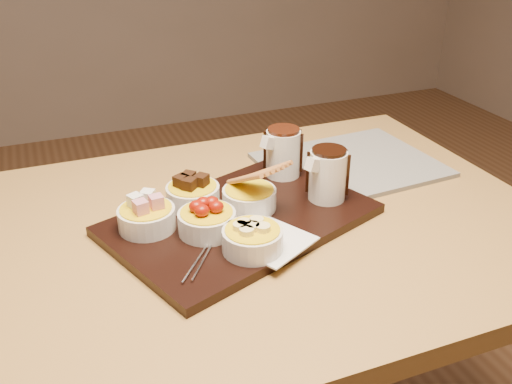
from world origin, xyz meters
name	(u,v)px	position (x,y,z in m)	size (l,w,h in m)	color
dining_table	(228,271)	(0.00, 0.00, 0.65)	(1.20, 0.80, 0.75)	#A97F3F
serving_board	(241,220)	(0.03, 0.00, 0.76)	(0.46, 0.30, 0.02)	black
napkin	(270,241)	(0.04, -0.10, 0.77)	(0.12, 0.12, 0.00)	white
bowl_marshmallows	(147,219)	(-0.14, 0.02, 0.79)	(0.10, 0.10, 0.04)	silver
bowl_cake	(193,196)	(-0.04, 0.07, 0.79)	(0.10, 0.10, 0.04)	silver
bowl_strawberries	(207,222)	(-0.05, -0.03, 0.79)	(0.10, 0.10, 0.04)	silver
bowl_biscotti	(249,199)	(0.05, 0.02, 0.79)	(0.10, 0.10, 0.04)	silver
bowl_bananas	(253,240)	(0.01, -0.12, 0.79)	(0.10, 0.10, 0.04)	silver
pitcher_dark_chocolate	(328,176)	(0.20, 0.00, 0.82)	(0.07, 0.07, 0.10)	silver
pitcher_milk_chocolate	(283,153)	(0.17, 0.13, 0.82)	(0.07, 0.07, 0.10)	silver
fondue_skewers	(212,238)	(-0.05, -0.06, 0.77)	(0.26, 0.03, 0.01)	silver
newspaper	(350,165)	(0.34, 0.14, 0.76)	(0.37, 0.29, 0.01)	beige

